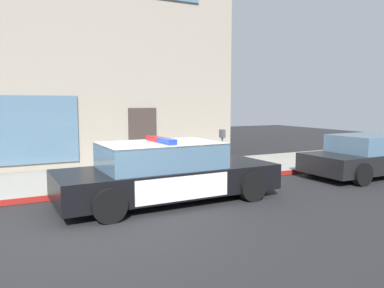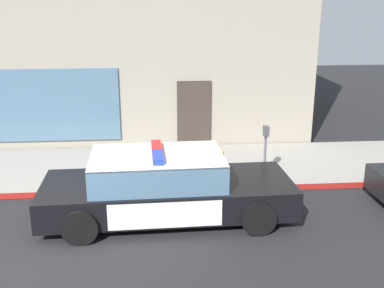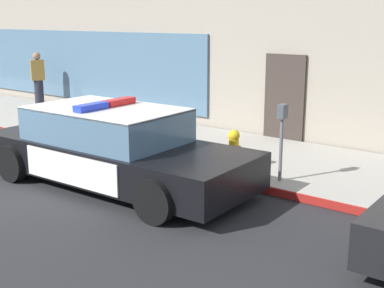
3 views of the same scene
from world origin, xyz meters
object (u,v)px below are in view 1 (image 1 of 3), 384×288
police_cruiser (166,172)px  parking_meter (222,143)px  car_down_street (370,156)px  fire_hydrant (187,164)px

police_cruiser → parking_meter: bearing=31.2°
police_cruiser → car_down_street: size_ratio=1.16×
fire_hydrant → parking_meter: 1.23m
car_down_street → parking_meter: parking_meter is taller
police_cruiser → car_down_street: 6.86m
police_cruiser → fire_hydrant: bearing=50.3°
police_cruiser → fire_hydrant: 2.25m
car_down_street → parking_meter: bearing=159.0°
fire_hydrant → parking_meter: parking_meter is taller
parking_meter → fire_hydrant: bearing=170.4°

